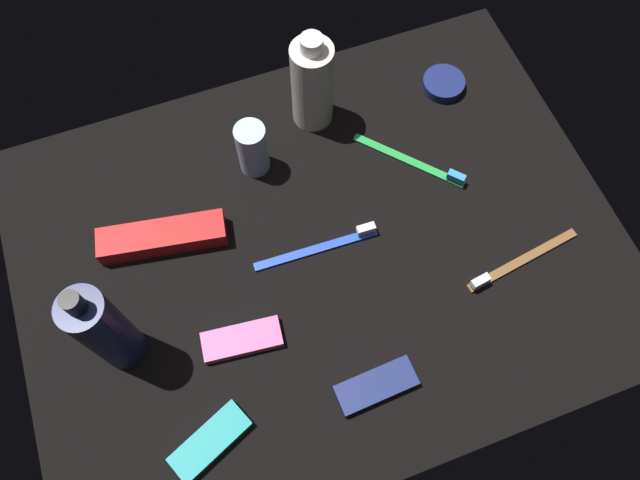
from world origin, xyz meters
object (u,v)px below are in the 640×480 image
at_px(toothbrush_blue, 323,245).
at_px(toothbrush_brown, 517,263).
at_px(bodywash_bottle, 312,84).
at_px(deodorant_stick, 252,149).
at_px(toothbrush_green, 415,162).
at_px(cream_tin_left, 443,84).
at_px(toothpaste_box_red, 163,237).
at_px(snack_bar_pink, 242,340).
at_px(snack_bar_navy, 375,386).
at_px(lotion_bottle, 105,330).
at_px(snack_bar_teal, 210,442).

distance_m(toothbrush_blue, toothbrush_brown, 0.27).
relative_size(bodywash_bottle, deodorant_stick, 1.88).
height_order(toothbrush_green, cream_tin_left, toothbrush_green).
xyz_separation_m(toothpaste_box_red, snack_bar_pink, (-0.06, 0.18, -0.01)).
bearing_deg(deodorant_stick, toothbrush_brown, 136.27).
bearing_deg(toothpaste_box_red, deodorant_stick, -144.43).
bearing_deg(snack_bar_navy, cream_tin_left, -127.80).
distance_m(deodorant_stick, toothbrush_brown, 0.41).
relative_size(toothpaste_box_red, cream_tin_left, 2.65).
bearing_deg(snack_bar_pink, toothbrush_blue, -141.78).
bearing_deg(toothpaste_box_red, bodywash_bottle, -144.24).
height_order(lotion_bottle, toothbrush_blue, lotion_bottle).
bearing_deg(toothbrush_green, cream_tin_left, -130.61).
xyz_separation_m(toothbrush_blue, snack_bar_navy, (0.01, 0.21, 0.00)).
bearing_deg(toothpaste_box_red, toothbrush_green, -170.93).
bearing_deg(bodywash_bottle, snack_bar_teal, 55.50).
relative_size(bodywash_bottle, toothbrush_green, 1.19).
height_order(deodorant_stick, snack_bar_pink, deodorant_stick).
bearing_deg(toothpaste_box_red, snack_bar_pink, 118.91).
bearing_deg(cream_tin_left, toothbrush_green, 49.39).
bearing_deg(snack_bar_teal, bodywash_bottle, -147.64).
height_order(toothbrush_blue, toothbrush_brown, same).
bearing_deg(bodywash_bottle, deodorant_stick, 26.01).
xyz_separation_m(deodorant_stick, toothpaste_box_red, (0.16, 0.08, -0.03)).
xyz_separation_m(toothbrush_blue, toothbrush_brown, (-0.24, 0.12, 0.00)).
relative_size(deodorant_stick, snack_bar_navy, 0.87).
distance_m(toothbrush_brown, snack_bar_teal, 0.47).
bearing_deg(lotion_bottle, bodywash_bottle, -143.54).
bearing_deg(toothbrush_brown, toothbrush_green, -71.37).
height_order(bodywash_bottle, toothbrush_brown, bodywash_bottle).
xyz_separation_m(toothbrush_blue, snack_bar_pink, (0.15, 0.09, 0.00)).
distance_m(bodywash_bottle, snack_bar_navy, 0.43).
relative_size(lotion_bottle, cream_tin_left, 3.12).
bearing_deg(snack_bar_teal, snack_bar_pink, -147.64).
bearing_deg(toothbrush_green, snack_bar_teal, 34.89).
distance_m(toothbrush_blue, snack_bar_navy, 0.21).
height_order(toothbrush_green, snack_bar_pink, toothbrush_green).
xyz_separation_m(toothpaste_box_red, cream_tin_left, (-0.48, -0.11, -0.01)).
bearing_deg(toothbrush_green, toothbrush_brown, 108.63).
distance_m(deodorant_stick, toothpaste_box_red, 0.18).
xyz_separation_m(toothbrush_green, toothbrush_brown, (-0.07, 0.20, 0.00)).
xyz_separation_m(deodorant_stick, snack_bar_pink, (0.10, 0.25, -0.04)).
xyz_separation_m(toothbrush_blue, cream_tin_left, (-0.28, -0.19, 0.00)).
distance_m(deodorant_stick, snack_bar_teal, 0.40).
bearing_deg(snack_bar_teal, deodorant_stick, -138.83).
height_order(deodorant_stick, snack_bar_navy, deodorant_stick).
distance_m(lotion_bottle, toothpaste_box_red, 0.18).
xyz_separation_m(lotion_bottle, toothpaste_box_red, (-0.09, -0.13, -0.08)).
bearing_deg(toothbrush_blue, cream_tin_left, -144.78).
distance_m(deodorant_stick, toothbrush_blue, 0.17).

